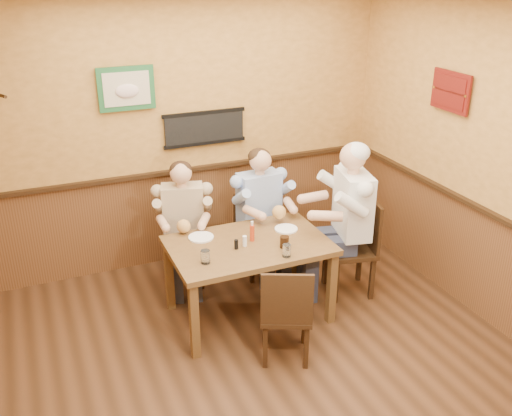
{
  "coord_description": "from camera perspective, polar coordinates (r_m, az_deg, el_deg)",
  "views": [
    {
      "loc": [
        -1.17,
        -3.0,
        3.06
      ],
      "look_at": [
        0.56,
        1.1,
        1.1
      ],
      "focal_mm": 40.0,
      "sensor_mm": 36.0,
      "label": 1
    }
  ],
  "objects": [
    {
      "name": "salt_shaker",
      "position": [
        4.97,
        -1.13,
        -3.32
      ],
      "size": [
        0.04,
        0.04,
        0.1
      ],
      "primitive_type": "cylinder",
      "rotation": [
        0.0,
        0.0,
        -0.14
      ],
      "color": "white",
      "rests_on": "dining_table"
    },
    {
      "name": "chair_near_side",
      "position": [
        4.7,
        3.01,
        -10.15
      ],
      "size": [
        0.54,
        0.54,
        0.88
      ],
      "primitive_type": null,
      "rotation": [
        0.0,
        0.0,
        2.71
      ],
      "color": "#311F0F",
      "rests_on": "ground"
    },
    {
      "name": "diner_blue_polo",
      "position": [
        5.81,
        0.29,
        -1.13
      ],
      "size": [
        0.61,
        0.61,
        1.23
      ],
      "primitive_type": null,
      "rotation": [
        0.0,
        0.0,
        0.07
      ],
      "color": "#91AADA",
      "rests_on": "ground"
    },
    {
      "name": "plate_far_right",
      "position": [
        5.29,
        3.03,
        -2.09
      ],
      "size": [
        0.27,
        0.27,
        0.01
      ],
      "primitive_type": "cylinder",
      "rotation": [
        0.0,
        0.0,
        0.33
      ],
      "color": "white",
      "rests_on": "dining_table"
    },
    {
      "name": "dining_table",
      "position": [
        5.08,
        -0.74,
        -4.44
      ],
      "size": [
        1.4,
        0.9,
        0.75
      ],
      "color": "brown",
      "rests_on": "ground"
    },
    {
      "name": "cola_tumbler",
      "position": [
        4.95,
        2.86,
        -3.41
      ],
      "size": [
        0.09,
        0.09,
        0.1
      ],
      "primitive_type": "cylinder",
      "rotation": [
        0.0,
        0.0,
        -0.12
      ],
      "color": "black",
      "rests_on": "dining_table"
    },
    {
      "name": "plate_far_left",
      "position": [
        5.15,
        -5.52,
        -2.92
      ],
      "size": [
        0.24,
        0.24,
        0.02
      ],
      "primitive_type": "cylinder",
      "rotation": [
        0.0,
        0.0,
        0.06
      ],
      "color": "white",
      "rests_on": "dining_table"
    },
    {
      "name": "hot_sauce_bottle",
      "position": [
        5.04,
        -0.39,
        -2.42
      ],
      "size": [
        0.05,
        0.05,
        0.17
      ],
      "primitive_type": "cylinder",
      "rotation": [
        0.0,
        0.0,
        -0.42
      ],
      "color": "#B63413",
      "rests_on": "dining_table"
    },
    {
      "name": "chair_back_right",
      "position": [
        5.89,
        0.29,
        -2.76
      ],
      "size": [
        0.42,
        0.42,
        0.86
      ],
      "primitive_type": null,
      "rotation": [
        0.0,
        0.0,
        0.07
      ],
      "color": "#311F0F",
      "rests_on": "ground"
    },
    {
      "name": "chair_back_left",
      "position": [
        5.76,
        -7.11,
        -3.81
      ],
      "size": [
        0.47,
        0.47,
        0.82
      ],
      "primitive_type": null,
      "rotation": [
        0.0,
        0.0,
        -0.27
      ],
      "color": "#311F0F",
      "rests_on": "ground"
    },
    {
      "name": "water_glass_mid",
      "position": [
        4.81,
        3.09,
        -4.28
      ],
      "size": [
        0.08,
        0.08,
        0.11
      ],
      "primitive_type": "cylinder",
      "rotation": [
        0.0,
        0.0,
        -0.17
      ],
      "color": "white",
      "rests_on": "dining_table"
    },
    {
      "name": "pepper_shaker",
      "position": [
        4.93,
        -1.99,
        -3.65
      ],
      "size": [
        0.04,
        0.04,
        0.09
      ],
      "primitive_type": "cylinder",
      "rotation": [
        0.0,
        0.0,
        -0.07
      ],
      "color": "black",
      "rests_on": "dining_table"
    },
    {
      "name": "diner_white_elder",
      "position": [
        5.52,
        9.5,
        -2.01
      ],
      "size": [
        0.76,
        0.76,
        1.38
      ],
      "primitive_type": null,
      "rotation": [
        0.0,
        0.0,
        -1.79
      ],
      "color": "silver",
      "rests_on": "ground"
    },
    {
      "name": "diner_tan_shirt",
      "position": [
        5.68,
        -7.2,
        -2.24
      ],
      "size": [
        0.67,
        0.67,
        1.17
      ],
      "primitive_type": null,
      "rotation": [
        0.0,
        0.0,
        -0.27
      ],
      "color": "#C7AE89",
      "rests_on": "ground"
    },
    {
      "name": "chair_right_end",
      "position": [
        5.61,
        9.36,
        -3.92
      ],
      "size": [
        0.53,
        0.53,
        0.97
      ],
      "primitive_type": null,
      "rotation": [
        0.0,
        0.0,
        -1.79
      ],
      "color": "#311F0F",
      "rests_on": "ground"
    },
    {
      "name": "room",
      "position": [
        3.7,
        -0.5,
        1.95
      ],
      "size": [
        5.02,
        5.03,
        2.81
      ],
      "color": "#331E0F",
      "rests_on": "ground"
    },
    {
      "name": "water_glass_left",
      "position": [
        4.71,
        -5.09,
        -4.89
      ],
      "size": [
        0.1,
        0.1,
        0.12
      ],
      "primitive_type": "cylinder",
      "rotation": [
        0.0,
        0.0,
        0.39
      ],
      "color": "silver",
      "rests_on": "dining_table"
    }
  ]
}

